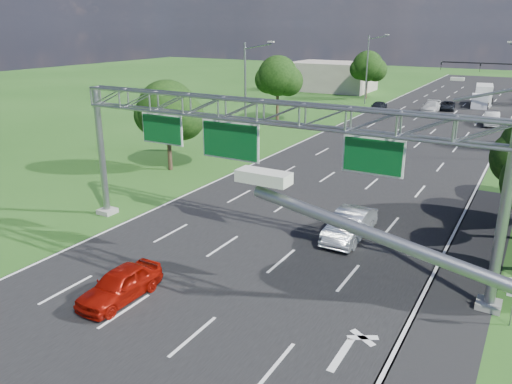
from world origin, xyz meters
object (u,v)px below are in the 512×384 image
Objects in this scene: sign_gantry at (262,124)px; traffic_signal at (508,75)px; box_truck at (483,96)px; red_coupe at (120,285)px; silver_sedan at (350,225)px.

traffic_signal is at bearing 82.32° from sign_gantry.
box_truck is at bearing 115.49° from traffic_signal.
box_truck is at bearing 86.39° from sign_gantry.
box_truck is (6.77, 67.37, 0.71)m from red_coupe.
box_truck is (3.79, 60.04, -5.46)m from sign_gantry.
sign_gantry is at bearing 67.96° from red_coupe.
red_coupe is 0.52× the size of box_truck.
traffic_signal is 2.47× the size of silver_sedan.
red_coupe is at bearing -119.16° from silver_sedan.
sign_gantry is 10.03m from red_coupe.
sign_gantry is at bearing -100.25° from box_truck.
traffic_signal is 49.33m from silver_sedan.
red_coupe is at bearing -102.37° from box_truck.
traffic_signal is at bearing 86.16° from silver_sedan.
sign_gantry is 5.57× the size of red_coupe.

